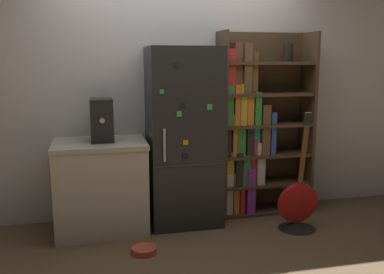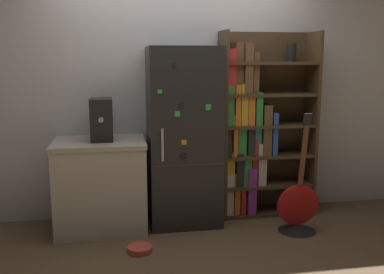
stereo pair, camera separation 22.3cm
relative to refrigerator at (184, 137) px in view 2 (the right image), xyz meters
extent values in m
plane|color=brown|center=(0.00, -0.17, -0.87)|extent=(16.00, 16.00, 0.00)
cube|color=silver|center=(0.00, 0.31, 0.43)|extent=(8.00, 0.05, 2.60)
cube|color=black|center=(0.00, 0.00, 0.00)|extent=(0.69, 0.56, 1.73)
cube|color=#333333|center=(0.00, -0.28, -0.21)|extent=(0.67, 0.01, 0.01)
cube|color=#B2B2B7|center=(-0.24, -0.29, -0.01)|extent=(0.02, 0.02, 0.30)
cube|color=black|center=(-0.07, -0.28, 0.34)|extent=(0.05, 0.01, 0.05)
cube|color=green|center=(-0.10, -0.28, 0.26)|extent=(0.05, 0.02, 0.05)
cube|color=green|center=(0.18, -0.28, 0.32)|extent=(0.05, 0.02, 0.05)
cube|color=green|center=(-0.26, -0.28, 0.46)|extent=(0.04, 0.02, 0.04)
cube|color=orange|center=(-0.04, -0.28, 0.00)|extent=(0.05, 0.02, 0.05)
cube|color=black|center=(-0.05, -0.28, -0.13)|extent=(0.06, 0.01, 0.06)
cube|color=black|center=(-0.13, -0.28, 0.69)|extent=(0.03, 0.01, 0.03)
cube|color=#4C3823|center=(0.41, 0.10, 0.08)|extent=(0.03, 0.36, 1.89)
cube|color=#4C3823|center=(1.36, 0.10, 0.08)|extent=(0.03, 0.36, 1.89)
cube|color=#4C3823|center=(0.89, 0.27, 0.08)|extent=(0.98, 0.03, 1.89)
cube|color=#4C3823|center=(0.89, 0.10, -0.85)|extent=(0.92, 0.33, 0.03)
cube|color=#4C3823|center=(0.89, 0.10, -0.55)|extent=(0.92, 0.33, 0.03)
cube|color=#4C3823|center=(0.89, 0.10, -0.24)|extent=(0.92, 0.33, 0.03)
cube|color=#4C3823|center=(0.89, 0.10, 0.08)|extent=(0.92, 0.33, 0.03)
cube|color=#4C3823|center=(0.89, 0.10, 0.39)|extent=(0.92, 0.33, 0.03)
cube|color=#4C3823|center=(0.89, 0.10, 0.71)|extent=(0.92, 0.33, 0.03)
cube|color=silver|center=(0.47, 0.10, -0.62)|extent=(0.08, 0.23, 0.43)
cube|color=orange|center=(0.55, 0.10, -0.62)|extent=(0.06, 0.25, 0.44)
cube|color=red|center=(0.62, 0.10, -0.59)|extent=(0.05, 0.26, 0.49)
cube|color=purple|center=(0.70, 0.09, -0.59)|extent=(0.09, 0.30, 0.49)
cube|color=gold|center=(0.48, 0.10, -0.36)|extent=(0.08, 0.24, 0.36)
cube|color=#262628|center=(0.57, 0.10, -0.36)|extent=(0.07, 0.28, 0.35)
cube|color=#338C3F|center=(0.65, 0.10, -0.37)|extent=(0.08, 0.27, 0.32)
cube|color=red|center=(0.73, 0.11, -0.29)|extent=(0.05, 0.25, 0.49)
cube|color=silver|center=(0.81, 0.11, -0.32)|extent=(0.09, 0.27, 0.44)
cube|color=#262628|center=(0.46, 0.09, -0.06)|extent=(0.05, 0.24, 0.33)
cube|color=orange|center=(0.52, 0.10, -0.01)|extent=(0.04, 0.26, 0.42)
cube|color=#338C3F|center=(0.59, 0.11, -0.01)|extent=(0.09, 0.26, 0.43)
cube|color=#262628|center=(0.69, 0.10, -0.04)|extent=(0.07, 0.26, 0.36)
cube|color=teal|center=(0.76, 0.11, 0.00)|extent=(0.06, 0.24, 0.44)
cube|color=brown|center=(0.85, 0.10, 0.04)|extent=(0.09, 0.30, 0.52)
cube|color=#2D59B2|center=(0.93, 0.09, 0.00)|extent=(0.05, 0.26, 0.44)
cube|color=#338C3F|center=(0.47, 0.11, 0.29)|extent=(0.06, 0.28, 0.40)
cube|color=orange|center=(0.54, 0.10, 0.30)|extent=(0.05, 0.28, 0.41)
cube|color=gold|center=(0.60, 0.11, 0.30)|extent=(0.07, 0.30, 0.41)
cube|color=orange|center=(0.68, 0.11, 0.25)|extent=(0.07, 0.29, 0.32)
cube|color=#338C3F|center=(0.75, 0.10, 0.26)|extent=(0.06, 0.31, 0.33)
cube|color=red|center=(0.47, 0.10, 0.63)|extent=(0.08, 0.25, 0.44)
cube|color=brown|center=(0.56, 0.11, 0.66)|extent=(0.08, 0.23, 0.50)
cube|color=brown|center=(0.64, 0.09, 0.66)|extent=(0.08, 0.28, 0.49)
cube|color=brown|center=(0.72, 0.10, 0.61)|extent=(0.06, 0.23, 0.41)
cylinder|color=black|center=(1.12, 0.10, 0.81)|extent=(0.10, 0.10, 0.18)
cube|color=#BCB7A8|center=(-0.81, -0.04, -0.45)|extent=(0.83, 0.64, 0.82)
cube|color=#B2A893|center=(-0.81, -0.04, -0.02)|extent=(0.85, 0.66, 0.04)
cube|color=black|center=(-0.78, -0.03, 0.19)|extent=(0.20, 0.29, 0.39)
cylinder|color=#A5A39E|center=(-0.78, -0.20, 0.21)|extent=(0.04, 0.06, 0.04)
cone|color=black|center=(1.02, -0.44, -0.84)|extent=(0.36, 0.36, 0.06)
cylinder|color=#B21919|center=(1.02, -0.44, -0.61)|extent=(0.40, 0.10, 0.40)
cube|color=brown|center=(1.02, -0.50, -0.12)|extent=(0.04, 0.10, 0.58)
cube|color=black|center=(1.02, -0.55, 0.22)|extent=(0.07, 0.04, 0.11)
cylinder|color=#D84C3F|center=(-0.48, -0.63, -0.84)|extent=(0.21, 0.21, 0.05)
torus|color=#D84C3F|center=(-0.48, -0.63, -0.82)|extent=(0.21, 0.21, 0.01)
camera|label=1|loc=(-0.85, -4.01, 0.74)|focal=40.00mm
camera|label=2|loc=(-0.63, -4.06, 0.74)|focal=40.00mm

